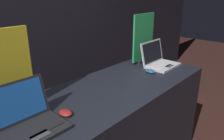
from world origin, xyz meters
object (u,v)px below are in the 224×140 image
at_px(laptop_front, 27,120).
at_px(promo_stand_back, 143,39).
at_px(mouse_back, 150,71).
at_px(promo_stand_front, 3,76).
at_px(mouse_front, 66,113).
at_px(laptop_back, 159,60).

bearing_deg(laptop_front, promo_stand_back, 9.41).
height_order(laptop_front, promo_stand_back, promo_stand_back).
relative_size(mouse_back, promo_stand_back, 0.20).
distance_m(promo_stand_front, mouse_back, 1.29).
xyz_separation_m(mouse_front, promo_stand_front, (-0.23, 0.27, 0.24)).
distance_m(laptop_front, laptop_back, 1.49).
bearing_deg(mouse_front, promo_stand_front, 130.62).
xyz_separation_m(promo_stand_front, laptop_back, (1.49, -0.19, -0.20)).
relative_size(mouse_front, laptop_back, 0.27).
relative_size(laptop_front, mouse_front, 3.67).
bearing_deg(promo_stand_front, mouse_front, -49.38).
bearing_deg(laptop_front, promo_stand_front, 90.00).
bearing_deg(promo_stand_back, laptop_back, -90.00).
xyz_separation_m(promo_stand_front, promo_stand_back, (1.49, 0.01, -0.01)).
bearing_deg(promo_stand_back, mouse_front, -167.27).
height_order(laptop_back, mouse_back, laptop_back).
relative_size(laptop_back, mouse_back, 3.48).
relative_size(promo_stand_front, mouse_back, 5.13).
xyz_separation_m(laptop_back, promo_stand_back, (-0.00, 0.21, 0.19)).
bearing_deg(laptop_back, laptop_front, -178.43).
relative_size(mouse_front, promo_stand_front, 0.18).
height_order(laptop_front, mouse_back, laptop_front).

